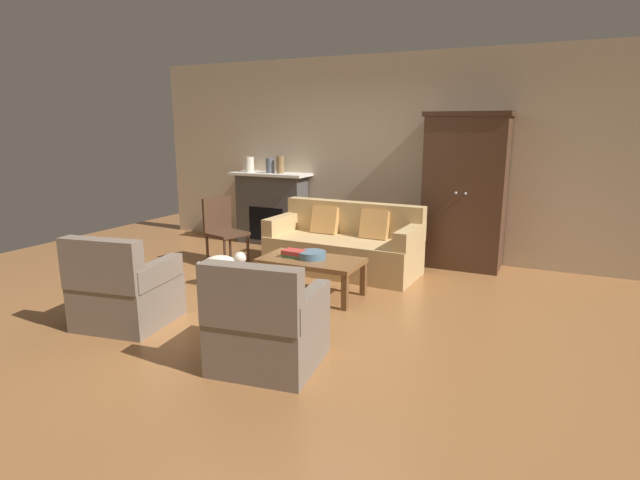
# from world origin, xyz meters

# --- Properties ---
(ground_plane) EXTENTS (9.60, 9.60, 0.00)m
(ground_plane) POSITION_xyz_m (0.00, 0.00, 0.00)
(ground_plane) COLOR #9E6638
(back_wall) EXTENTS (7.20, 0.10, 2.80)m
(back_wall) POSITION_xyz_m (0.00, 2.55, 1.40)
(back_wall) COLOR beige
(back_wall) RESTS_ON ground
(fireplace) EXTENTS (1.26, 0.48, 1.12)m
(fireplace) POSITION_xyz_m (-1.55, 2.30, 0.57)
(fireplace) COLOR #4C4947
(fireplace) RESTS_ON ground
(armoire) EXTENTS (1.06, 0.57, 2.00)m
(armoire) POSITION_xyz_m (1.40, 2.22, 1.00)
(armoire) COLOR #472D1E
(armoire) RESTS_ON ground
(couch) EXTENTS (1.94, 0.91, 0.86)m
(couch) POSITION_xyz_m (0.09, 1.35, 0.32)
(couch) COLOR tan
(couch) RESTS_ON ground
(coffee_table) EXTENTS (1.10, 0.60, 0.42)m
(coffee_table) POSITION_xyz_m (0.15, 0.30, 0.37)
(coffee_table) COLOR brown
(coffee_table) RESTS_ON ground
(fruit_bowl) EXTENTS (0.31, 0.31, 0.08)m
(fruit_bowl) POSITION_xyz_m (0.15, 0.31, 0.46)
(fruit_bowl) COLOR slate
(fruit_bowl) RESTS_ON coffee_table
(book_stack) EXTENTS (0.25, 0.18, 0.08)m
(book_stack) POSITION_xyz_m (-0.05, 0.28, 0.46)
(book_stack) COLOR #427A4C
(book_stack) RESTS_ON coffee_table
(mantel_vase_cream) EXTENTS (0.15, 0.15, 0.23)m
(mantel_vase_cream) POSITION_xyz_m (-1.93, 2.28, 1.24)
(mantel_vase_cream) COLOR beige
(mantel_vase_cream) RESTS_ON fireplace
(mantel_vase_slate) EXTENTS (0.13, 0.13, 0.22)m
(mantel_vase_slate) POSITION_xyz_m (-1.55, 2.28, 1.23)
(mantel_vase_slate) COLOR #565B66
(mantel_vase_slate) RESTS_ON fireplace
(mantel_vase_bronze) EXTENTS (0.11, 0.11, 0.26)m
(mantel_vase_bronze) POSITION_xyz_m (-1.37, 2.28, 1.25)
(mantel_vase_bronze) COLOR olive
(mantel_vase_bronze) RESTS_ON fireplace
(armchair_near_left) EXTENTS (0.88, 0.88, 0.88)m
(armchair_near_left) POSITION_xyz_m (-1.05, -1.20, 0.32)
(armchair_near_left) COLOR #756656
(armchair_near_left) RESTS_ON ground
(armchair_near_right) EXTENTS (0.87, 0.87, 0.88)m
(armchair_near_right) POSITION_xyz_m (0.59, -1.35, 0.32)
(armchair_near_right) COLOR #756656
(armchair_near_right) RESTS_ON ground
(side_chair_wooden) EXTENTS (0.55, 0.55, 0.90)m
(side_chair_wooden) POSITION_xyz_m (-1.50, 0.95, 0.51)
(side_chair_wooden) COLOR #472D1E
(side_chair_wooden) RESTS_ON ground
(dog) EXTENTS (0.48, 0.44, 0.39)m
(dog) POSITION_xyz_m (-0.96, 0.19, 0.25)
(dog) COLOR beige
(dog) RESTS_ON ground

